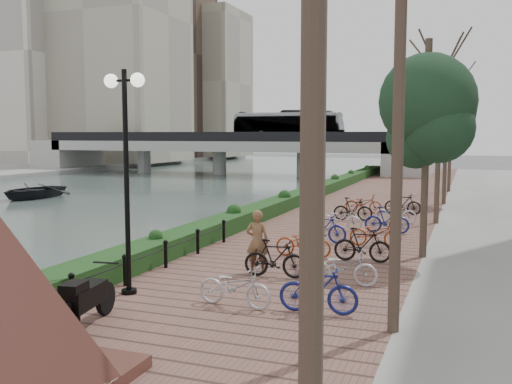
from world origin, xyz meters
The scene contains 12 objects.
river_water centered at (-15.00, 25.00, 0.01)m, with size 30.00×130.00×0.02m, color #485A55.
promenade centered at (4.00, 17.50, 0.25)m, with size 8.00×75.00×0.50m, color brown.
hedge centered at (0.60, 20.00, 0.80)m, with size 1.10×56.00×0.60m, color #153B16.
chain_fence centered at (1.40, 2.00, 0.85)m, with size 0.10×14.10×0.70m.
lamppost centered at (1.88, 2.43, 4.20)m, with size 1.02×0.32×5.17m.
motorcycle centered at (2.41, 0.21, 1.07)m, with size 0.57×1.81×1.13m, color black, non-canonical shape.
pedestrian centered at (3.99, 5.39, 1.35)m, with size 0.62×0.41×1.70m, color brown.
bicycle_parking centered at (5.49, 10.23, 0.97)m, with size 2.40×17.32×1.00m.
street_trees centered at (8.00, 12.68, 3.69)m, with size 3.20×37.12×6.80m.
bridge centered at (-13.47, 45.00, 3.37)m, with size 36.00×10.77×6.50m.
boat centered at (-17.48, 20.77, 0.52)m, with size 3.45×4.83×1.00m, color black.
far_buildings centered at (-41.66, 65.91, 16.12)m, with size 35.00×38.00×38.00m.
Camera 1 is at (9.26, -8.71, 4.23)m, focal length 40.00 mm.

